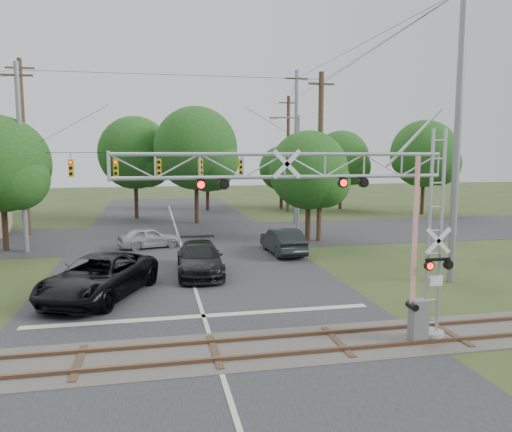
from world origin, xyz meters
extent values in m
plane|color=#2C421E|center=(0.00, 0.00, 0.00)|extent=(160.00, 160.00, 0.00)
cube|color=#27272A|center=(0.00, 10.00, 0.01)|extent=(14.00, 90.00, 0.02)
cube|color=#27272A|center=(0.00, 24.00, 0.01)|extent=(90.00, 12.00, 0.02)
cube|color=#44413B|center=(0.00, 2.00, 0.02)|extent=(90.00, 3.20, 0.05)
cube|color=brown|center=(0.00, 1.28, 0.09)|extent=(90.00, 0.12, 0.14)
cube|color=brown|center=(0.00, 2.72, 0.09)|extent=(90.00, 0.12, 0.14)
cylinder|color=gray|center=(7.12, 1.70, 0.14)|extent=(0.86, 0.86, 0.29)
cube|color=silver|center=(7.07, 1.41, 2.06)|extent=(0.43, 0.03, 0.34)
cube|color=slate|center=(6.55, 1.51, 0.72)|extent=(0.53, 0.43, 1.44)
cube|color=red|center=(6.31, 1.51, 3.64)|extent=(0.13, 0.09, 4.79)
cylinder|color=gray|center=(-9.50, 20.00, 5.75)|extent=(0.32, 0.32, 11.50)
cylinder|color=#3B291B|center=(9.50, 20.00, 5.75)|extent=(0.36, 0.36, 11.50)
cylinder|color=black|center=(0.00, 20.00, 6.14)|extent=(19.00, 0.03, 0.03)
cube|color=#E5B210|center=(-6.67, 20.00, 5.19)|extent=(0.30, 0.30, 1.10)
cube|color=#E5B210|center=(-4.00, 20.00, 5.19)|extent=(0.30, 0.30, 1.10)
cube|color=#E5B210|center=(-1.33, 20.00, 5.19)|extent=(0.30, 0.30, 1.10)
cube|color=#E5B210|center=(1.33, 20.00, 5.19)|extent=(0.30, 0.30, 1.10)
cube|color=#E5B210|center=(4.00, 20.00, 5.19)|extent=(0.30, 0.30, 1.10)
cube|color=#E5B210|center=(6.67, 20.00, 5.19)|extent=(0.30, 0.30, 1.10)
imported|color=black|center=(-4.09, 8.87, 0.90)|extent=(5.35, 7.16, 1.81)
imported|color=black|center=(0.48, 12.14, 0.80)|extent=(2.49, 5.63, 1.61)
imported|color=#A1A3A8|center=(-2.06, 19.87, 0.68)|extent=(4.25, 2.61, 1.35)
imported|color=black|center=(5.92, 16.28, 0.79)|extent=(1.87, 4.86, 1.58)
cylinder|color=gray|center=(9.44, 25.04, 4.51)|extent=(0.20, 0.20, 9.01)
cylinder|color=gray|center=(8.44, 25.04, 8.81)|extent=(2.00, 0.12, 0.12)
cube|color=slate|center=(7.44, 25.04, 8.76)|extent=(0.60, 0.25, 0.15)
cylinder|color=#3B291B|center=(-10.97, 27.17, 6.46)|extent=(0.34, 0.34, 12.92)
cube|color=#3B291B|center=(-10.97, 27.17, 12.22)|extent=(2.00, 0.12, 0.12)
cylinder|color=gray|center=(10.36, 28.82, 6.51)|extent=(0.34, 0.34, 13.02)
cube|color=#3B291B|center=(10.36, 28.82, 12.32)|extent=(2.00, 0.12, 0.12)
cylinder|color=gray|center=(12.05, 8.20, 7.02)|extent=(0.34, 0.34, 14.04)
cylinder|color=#3B291B|center=(12.00, 37.36, 5.93)|extent=(0.34, 0.34, 11.86)
cube|color=#3B291B|center=(12.00, 37.36, 11.16)|extent=(2.00, 0.12, 0.12)
cylinder|color=#362318|center=(-10.88, 20.77, 1.92)|extent=(0.36, 0.36, 3.84)
sphere|color=#1B4714|center=(-10.88, 20.77, 5.41)|extent=(5.94, 5.94, 5.94)
cylinder|color=#362318|center=(-3.30, 35.04, 2.17)|extent=(0.36, 0.36, 4.34)
sphere|color=#1B4714|center=(-3.30, 35.04, 6.12)|extent=(6.71, 6.71, 6.71)
cylinder|color=#362318|center=(1.94, 30.57, 2.31)|extent=(0.36, 0.36, 4.62)
sphere|color=#1B4714|center=(1.94, 30.57, 6.51)|extent=(7.14, 7.14, 7.14)
cylinder|color=#362318|center=(3.94, 40.15, 1.57)|extent=(0.36, 0.36, 3.15)
sphere|color=#1B4714|center=(3.94, 40.15, 4.43)|extent=(4.86, 4.86, 4.86)
cylinder|color=#362318|center=(8.74, 20.17, 1.75)|extent=(0.36, 0.36, 3.50)
sphere|color=#1B4714|center=(8.74, 20.17, 4.94)|extent=(5.41, 5.41, 5.41)
cylinder|color=#362318|center=(12.09, 40.42, 1.57)|extent=(0.36, 0.36, 3.14)
sphere|color=#1B4714|center=(12.09, 40.42, 4.42)|extent=(4.85, 4.85, 4.85)
cylinder|color=#362318|center=(18.29, 38.61, 1.95)|extent=(0.36, 0.36, 3.90)
sphere|color=#1B4714|center=(18.29, 38.61, 5.49)|extent=(6.02, 6.02, 6.02)
cylinder|color=#362318|center=(24.57, 32.47, 2.14)|extent=(0.36, 0.36, 4.27)
sphere|color=#1B4714|center=(24.57, 32.47, 6.02)|extent=(6.60, 6.60, 6.60)
camera|label=1|loc=(-1.74, -12.64, 6.13)|focal=35.00mm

